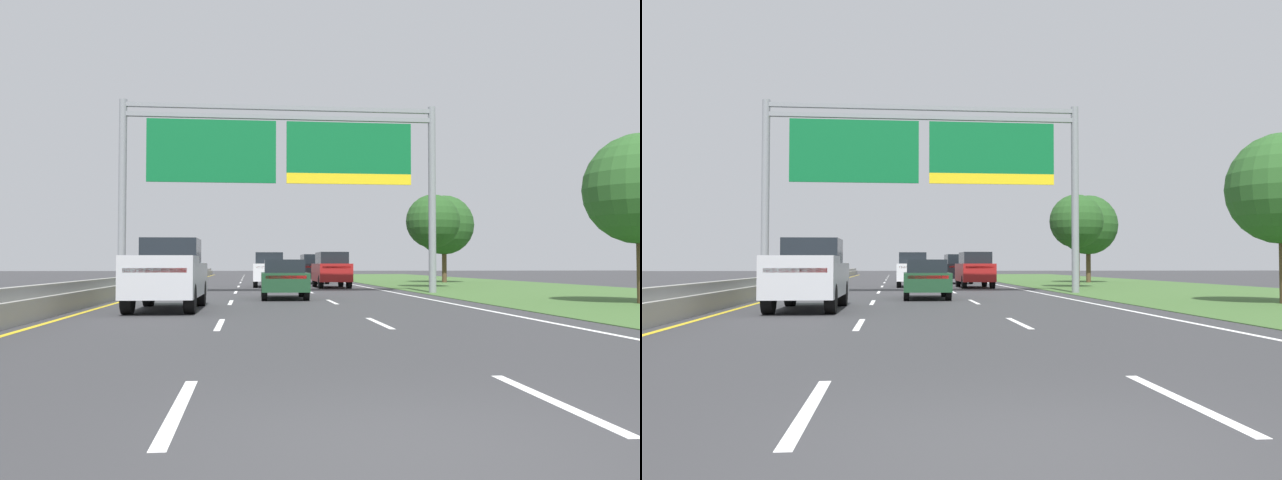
# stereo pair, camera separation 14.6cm
# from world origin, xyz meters

# --- Properties ---
(ground_plane) EXTENTS (220.00, 220.00, 0.00)m
(ground_plane) POSITION_xyz_m (0.00, 35.00, 0.00)
(ground_plane) COLOR #333335
(lane_striping) EXTENTS (11.96, 106.00, 0.01)m
(lane_striping) POSITION_xyz_m (0.00, 34.54, 0.00)
(lane_striping) COLOR white
(lane_striping) RESTS_ON ground
(grass_verge_right) EXTENTS (14.00, 110.00, 0.02)m
(grass_verge_right) POSITION_xyz_m (13.95, 35.00, 0.01)
(grass_verge_right) COLOR #3D602D
(grass_verge_right) RESTS_ON ground
(median_barrier_concrete) EXTENTS (0.60, 110.00, 0.85)m
(median_barrier_concrete) POSITION_xyz_m (-6.60, 35.00, 0.35)
(median_barrier_concrete) COLOR gray
(median_barrier_concrete) RESTS_ON ground
(overhead_sign_gantry) EXTENTS (15.06, 0.42, 9.07)m
(overhead_sign_gantry) POSITION_xyz_m (0.30, 26.63, 6.40)
(overhead_sign_gantry) COLOR gray
(overhead_sign_gantry) RESTS_ON ground
(pickup_truck_silver) EXTENTS (2.05, 5.42, 2.20)m
(pickup_truck_silver) POSITION_xyz_m (-3.65, 15.84, 1.07)
(pickup_truck_silver) COLOR #B2B5BA
(pickup_truck_silver) RESTS_ON ground
(car_white_centre_lane_suv) EXTENTS (1.97, 4.73, 2.11)m
(car_white_centre_lane_suv) POSITION_xyz_m (0.02, 36.61, 1.10)
(car_white_centre_lane_suv) COLOR silver
(car_white_centre_lane_suv) RESTS_ON ground
(car_black_right_lane_suv) EXTENTS (1.98, 4.73, 2.11)m
(car_black_right_lane_suv) POSITION_xyz_m (3.45, 43.78, 1.10)
(car_black_right_lane_suv) COLOR black
(car_black_right_lane_suv) RESTS_ON ground
(car_darkgreen_centre_lane_sedan) EXTENTS (1.88, 4.42, 1.57)m
(car_darkgreen_centre_lane_sedan) POSITION_xyz_m (0.21, 22.09, 0.82)
(car_darkgreen_centre_lane_sedan) COLOR #193D23
(car_darkgreen_centre_lane_sedan) RESTS_ON ground
(car_red_right_lane_suv) EXTENTS (1.96, 4.72, 2.11)m
(car_red_right_lane_suv) POSITION_xyz_m (3.70, 34.82, 1.10)
(car_red_right_lane_suv) COLOR maroon
(car_red_right_lane_suv) RESTS_ON ground
(roadside_tree_mid) EXTENTS (3.24, 3.24, 5.61)m
(roadside_tree_mid) POSITION_xyz_m (9.83, 34.44, 3.96)
(roadside_tree_mid) COLOR #4C3823
(roadside_tree_mid) RESTS_ON ground
(roadside_tree_far) EXTENTS (4.54, 4.54, 6.69)m
(roadside_tree_far) POSITION_xyz_m (13.68, 45.09, 4.41)
(roadside_tree_far) COLOR #4C3823
(roadside_tree_far) RESTS_ON ground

